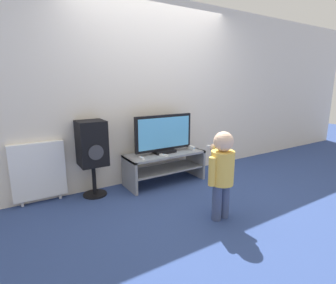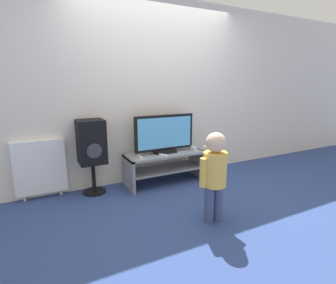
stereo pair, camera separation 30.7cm
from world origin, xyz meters
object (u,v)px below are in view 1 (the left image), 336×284
(child, at_px, (222,168))
(speaker_tower, at_px, (92,145))
(game_console, at_px, (191,147))
(television, at_px, (164,134))
(remote_primary, at_px, (142,158))
(radiator, at_px, (39,171))
(remote_secondary, at_px, (164,155))

(child, relative_size, speaker_tower, 0.97)
(game_console, relative_size, child, 0.18)
(television, distance_m, speaker_tower, 1.01)
(television, distance_m, remote_primary, 0.50)
(child, bearing_deg, television, 88.20)
(television, height_order, radiator, television)
(television, distance_m, game_console, 0.51)
(television, relative_size, child, 0.94)
(remote_secondary, relative_size, radiator, 0.18)
(remote_primary, bearing_deg, radiator, 164.72)
(remote_primary, relative_size, speaker_tower, 0.13)
(game_console, bearing_deg, television, 173.34)
(game_console, distance_m, radiator, 2.08)
(television, height_order, speaker_tower, television)
(remote_secondary, bearing_deg, speaker_tower, 166.34)
(television, bearing_deg, remote_secondary, -122.24)
(remote_secondary, distance_m, speaker_tower, 0.96)
(child, bearing_deg, remote_secondary, 92.93)
(television, xyz_separation_m, remote_secondary, (-0.09, -0.15, -0.26))
(remote_primary, bearing_deg, child, -71.20)
(television, bearing_deg, speaker_tower, 175.81)
(remote_primary, xyz_separation_m, child, (0.38, -1.11, 0.10))
(remote_secondary, height_order, speaker_tower, speaker_tower)
(game_console, relative_size, remote_primary, 1.33)
(television, bearing_deg, radiator, 172.41)
(television, height_order, remote_primary, television)
(game_console, relative_size, radiator, 0.24)
(remote_primary, height_order, child, child)
(child, bearing_deg, radiator, 137.72)
(child, bearing_deg, remote_primary, 108.80)
(remote_primary, bearing_deg, game_console, 4.08)
(child, distance_m, speaker_tower, 1.62)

